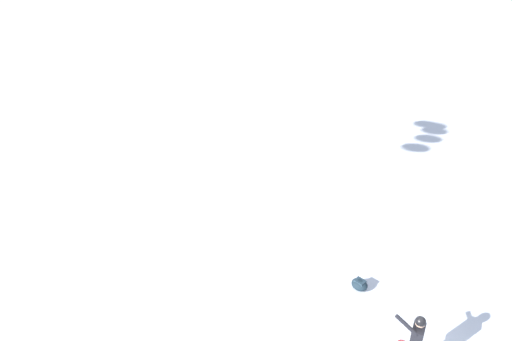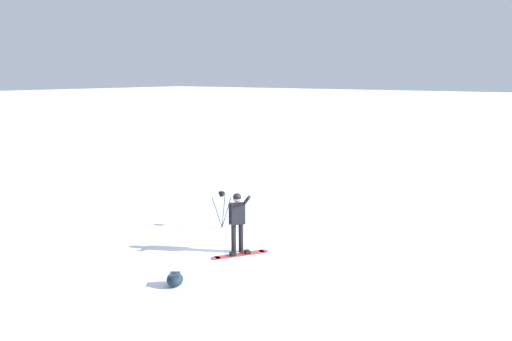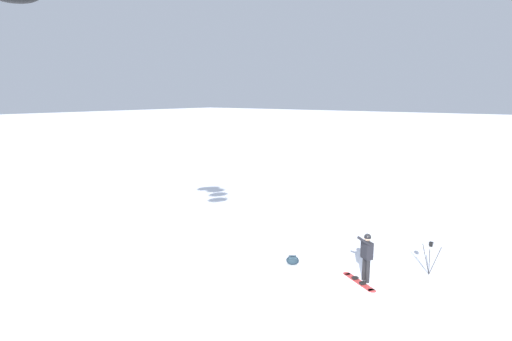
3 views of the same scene
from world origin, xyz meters
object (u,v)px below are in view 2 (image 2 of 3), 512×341
(gear_bag_large, at_px, (175,279))
(camera_tripod, at_px, (222,202))
(snowboard, at_px, (240,254))
(snowboarder, at_px, (237,216))

(gear_bag_large, height_order, camera_tripod, camera_tripod)
(snowboard, xyz_separation_m, camera_tripod, (-1.76, -2.12, 0.86))
(snowboarder, height_order, snowboard, snowboarder)
(camera_tripod, bearing_deg, snowboard, 50.41)
(snowboard, xyz_separation_m, gear_bag_large, (2.66, 0.10, 0.15))
(snowboard, distance_m, camera_tripod, 2.89)
(snowboarder, xyz_separation_m, gear_bag_large, (2.81, 0.31, -0.89))
(snowboarder, distance_m, snowboard, 1.07)
(camera_tripod, bearing_deg, gear_bag_large, 26.75)
(snowboard, relative_size, gear_bag_large, 2.44)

